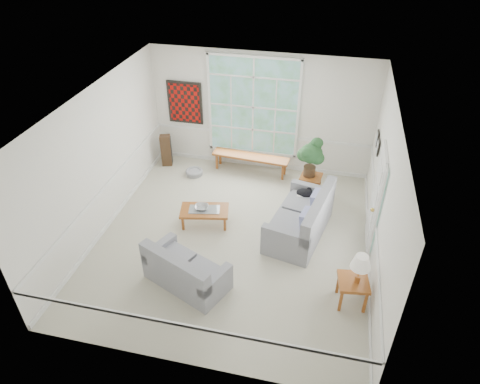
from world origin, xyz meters
name	(u,v)px	position (x,y,z in m)	size (l,w,h in m)	color
floor	(233,238)	(0.00, 0.00, -0.01)	(5.50, 6.00, 0.01)	#B6B29B
ceiling	(232,103)	(0.00, 0.00, 3.00)	(5.50, 6.00, 0.02)	white
wall_back	(261,113)	(0.00, 3.00, 1.50)	(5.50, 0.02, 3.00)	white
wall_front	(179,297)	(0.00, -3.00, 1.50)	(5.50, 0.02, 3.00)	white
wall_left	(100,161)	(-2.75, 0.00, 1.50)	(0.02, 6.00, 3.00)	white
wall_right	(383,196)	(2.75, 0.00, 1.50)	(0.02, 6.00, 3.00)	white
window_back	(253,107)	(-0.20, 2.96, 1.65)	(2.30, 0.08, 2.40)	white
entry_door	(375,198)	(2.71, 0.60, 1.05)	(0.08, 0.90, 2.10)	white
door_sidelight	(377,213)	(2.71, -0.03, 1.15)	(0.08, 0.26, 1.90)	white
wall_art	(185,103)	(-1.95, 2.95, 1.60)	(0.90, 0.06, 1.10)	#5F0C08
wall_frame_near	(378,147)	(2.71, 1.75, 1.55)	(0.04, 0.26, 0.32)	black
wall_frame_far	(377,138)	(2.71, 2.15, 1.55)	(0.04, 0.26, 0.32)	black
loveseat_right	(300,214)	(1.30, 0.45, 0.50)	(0.96, 1.86, 1.01)	gray
loveseat_front	(187,266)	(-0.53, -1.39, 0.41)	(1.52, 0.78, 0.82)	gray
coffee_table	(205,217)	(-0.71, 0.33, 0.19)	(1.02, 0.56, 0.38)	brown
pewter_bowl	(202,207)	(-0.77, 0.35, 0.42)	(0.34, 0.34, 0.08)	#96969A
window_bench	(251,164)	(-0.18, 2.65, 0.23)	(1.96, 0.38, 0.46)	brown
end_table	(310,184)	(1.40, 2.01, 0.24)	(0.48, 0.48, 0.48)	brown
houseplant	(311,158)	(1.34, 2.02, 0.96)	(0.56, 0.56, 0.96)	#234D25
side_table	(352,291)	(2.40, -1.20, 0.26)	(0.51, 0.51, 0.52)	brown
table_lamp	(360,269)	(2.45, -1.21, 0.82)	(0.34, 0.34, 0.59)	white
pet_bed	(194,172)	(-1.55, 2.18, 0.07)	(0.44, 0.44, 0.13)	gray
floor_speaker	(166,150)	(-2.40, 2.50, 0.42)	(0.26, 0.21, 0.85)	#3E2918
cat	(305,193)	(1.33, 1.12, 0.60)	(0.37, 0.26, 0.18)	black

